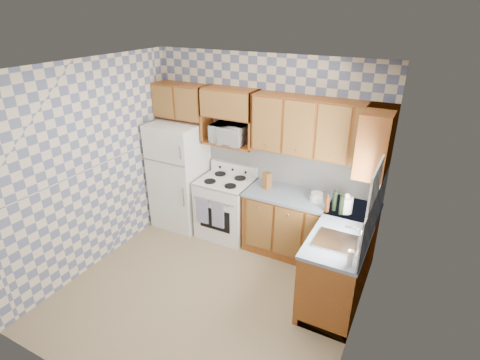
# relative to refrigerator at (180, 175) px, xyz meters

# --- Properties ---
(floor) EXTENTS (3.40, 3.40, 0.00)m
(floor) POSITION_rel_refrigerator_xyz_m (1.27, -1.25, -0.84)
(floor) COLOR #8D7A57
(floor) RESTS_ON ground
(back_wall) EXTENTS (3.40, 0.02, 2.70)m
(back_wall) POSITION_rel_refrigerator_xyz_m (1.27, 0.35, 0.51)
(back_wall) COLOR slate
(back_wall) RESTS_ON ground
(right_wall) EXTENTS (0.02, 3.20, 2.70)m
(right_wall) POSITION_rel_refrigerator_xyz_m (2.97, -1.25, 0.51)
(right_wall) COLOR slate
(right_wall) RESTS_ON ground
(backsplash_back) EXTENTS (2.60, 0.02, 0.56)m
(backsplash_back) POSITION_rel_refrigerator_xyz_m (1.68, 0.34, 0.36)
(backsplash_back) COLOR silver
(backsplash_back) RESTS_ON back_wall
(backsplash_right) EXTENTS (0.02, 1.60, 0.56)m
(backsplash_right) POSITION_rel_refrigerator_xyz_m (2.96, -0.45, 0.36)
(backsplash_right) COLOR silver
(backsplash_right) RESTS_ON right_wall
(refrigerator) EXTENTS (0.75, 0.70, 1.68)m
(refrigerator) POSITION_rel_refrigerator_xyz_m (0.00, 0.00, 0.00)
(refrigerator) COLOR white
(refrigerator) RESTS_ON floor
(stove_body) EXTENTS (0.76, 0.65, 0.90)m
(stove_body) POSITION_rel_refrigerator_xyz_m (0.80, 0.03, -0.39)
(stove_body) COLOR white
(stove_body) RESTS_ON floor
(cooktop) EXTENTS (0.76, 0.65, 0.02)m
(cooktop) POSITION_rel_refrigerator_xyz_m (0.80, 0.03, 0.07)
(cooktop) COLOR silver
(cooktop) RESTS_ON stove_body
(backguard) EXTENTS (0.76, 0.08, 0.17)m
(backguard) POSITION_rel_refrigerator_xyz_m (0.80, 0.30, 0.16)
(backguard) COLOR white
(backguard) RESTS_ON cooktop
(dish_towel_left) EXTENTS (0.19, 0.02, 0.41)m
(dish_towel_left) POSITION_rel_refrigerator_xyz_m (0.61, -0.32, -0.31)
(dish_towel_left) COLOR navy
(dish_towel_left) RESTS_ON stove_body
(dish_towel_right) EXTENTS (0.19, 0.02, 0.41)m
(dish_towel_right) POSITION_rel_refrigerator_xyz_m (0.87, -0.32, -0.31)
(dish_towel_right) COLOR navy
(dish_towel_right) RESTS_ON stove_body
(base_cabinets_back) EXTENTS (1.75, 0.60, 0.88)m
(base_cabinets_back) POSITION_rel_refrigerator_xyz_m (2.10, 0.05, -0.40)
(base_cabinets_back) COLOR brown
(base_cabinets_back) RESTS_ON floor
(base_cabinets_right) EXTENTS (0.60, 1.60, 0.88)m
(base_cabinets_right) POSITION_rel_refrigerator_xyz_m (2.67, -0.45, -0.40)
(base_cabinets_right) COLOR brown
(base_cabinets_right) RESTS_ON floor
(countertop_back) EXTENTS (1.77, 0.63, 0.04)m
(countertop_back) POSITION_rel_refrigerator_xyz_m (2.10, 0.05, 0.06)
(countertop_back) COLOR slate
(countertop_back) RESTS_ON base_cabinets_back
(countertop_right) EXTENTS (0.63, 1.60, 0.04)m
(countertop_right) POSITION_rel_refrigerator_xyz_m (2.67, -0.45, 0.06)
(countertop_right) COLOR slate
(countertop_right) RESTS_ON base_cabinets_right
(upper_cabinets_back) EXTENTS (1.75, 0.33, 0.74)m
(upper_cabinets_back) POSITION_rel_refrigerator_xyz_m (2.10, 0.19, 1.01)
(upper_cabinets_back) COLOR brown
(upper_cabinets_back) RESTS_ON back_wall
(upper_cabinets_fridge) EXTENTS (0.82, 0.33, 0.50)m
(upper_cabinets_fridge) POSITION_rel_refrigerator_xyz_m (-0.02, 0.19, 1.13)
(upper_cabinets_fridge) COLOR brown
(upper_cabinets_fridge) RESTS_ON back_wall
(upper_cabinets_right) EXTENTS (0.33, 0.70, 0.74)m
(upper_cabinets_right) POSITION_rel_refrigerator_xyz_m (2.81, 0.00, 1.01)
(upper_cabinets_right) COLOR brown
(upper_cabinets_right) RESTS_ON right_wall
(microwave_shelf) EXTENTS (0.80, 0.33, 0.03)m
(microwave_shelf) POSITION_rel_refrigerator_xyz_m (0.80, 0.19, 0.60)
(microwave_shelf) COLOR brown
(microwave_shelf) RESTS_ON back_wall
(microwave) EXTENTS (0.50, 0.34, 0.27)m
(microwave) POSITION_rel_refrigerator_xyz_m (0.80, 0.16, 0.75)
(microwave) COLOR white
(microwave) RESTS_ON microwave_shelf
(sink) EXTENTS (0.48, 0.40, 0.03)m
(sink) POSITION_rel_refrigerator_xyz_m (2.67, -0.80, 0.09)
(sink) COLOR #B7B7BC
(sink) RESTS_ON countertop_right
(window) EXTENTS (0.02, 0.66, 0.86)m
(window) POSITION_rel_refrigerator_xyz_m (2.96, -0.80, 0.61)
(window) COLOR white
(window) RESTS_ON right_wall
(bottle_0) EXTENTS (0.06, 0.06, 0.26)m
(bottle_0) POSITION_rel_refrigerator_xyz_m (2.45, -0.12, 0.21)
(bottle_0) COLOR black
(bottle_0) RESTS_ON countertop_back
(bottle_1) EXTENTS (0.06, 0.06, 0.25)m
(bottle_1) POSITION_rel_refrigerator_xyz_m (2.55, -0.18, 0.20)
(bottle_1) COLOR black
(bottle_1) RESTS_ON countertop_back
(bottle_2) EXTENTS (0.06, 0.06, 0.23)m
(bottle_2) POSITION_rel_refrigerator_xyz_m (2.60, -0.08, 0.19)
(bottle_2) COLOR #50250D
(bottle_2) RESTS_ON countertop_back
(bottle_3) EXTENTS (0.06, 0.06, 0.21)m
(bottle_3) POSITION_rel_refrigerator_xyz_m (2.38, -0.20, 0.19)
(bottle_3) COLOR #50250D
(bottle_3) RESTS_ON countertop_back
(knife_block) EXTENTS (0.13, 0.13, 0.23)m
(knife_block) POSITION_rel_refrigerator_xyz_m (1.45, 0.06, 0.20)
(knife_block) COLOR brown
(knife_block) RESTS_ON countertop_back
(electric_kettle) EXTENTS (0.16, 0.16, 0.20)m
(electric_kettle) POSITION_rel_refrigerator_xyz_m (2.59, -0.10, 0.18)
(electric_kettle) COLOR white
(electric_kettle) RESTS_ON countertop_back
(food_containers) EXTENTS (0.17, 0.17, 0.12)m
(food_containers) POSITION_rel_refrigerator_xyz_m (2.19, 0.02, 0.14)
(food_containers) COLOR beige
(food_containers) RESTS_ON countertop_back
(soap_bottle) EXTENTS (0.06, 0.06, 0.17)m
(soap_bottle) POSITION_rel_refrigerator_xyz_m (2.88, -1.14, 0.17)
(soap_bottle) COLOR beige
(soap_bottle) RESTS_ON countertop_right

